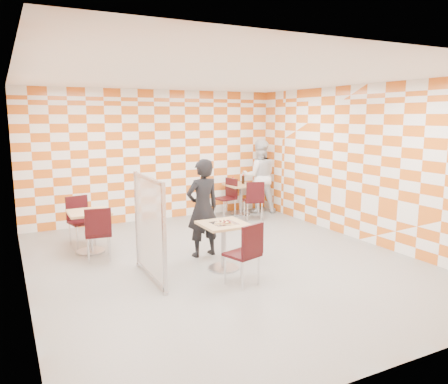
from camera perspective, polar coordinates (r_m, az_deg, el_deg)
name	(u,v)px	position (r m, az deg, el deg)	size (l,w,h in m)	color
room_shell	(210,169)	(7.51, -1.87, 2.97)	(7.00, 7.00, 7.00)	gray
main_table	(224,238)	(6.91, -0.06, -6.02)	(0.70, 0.70, 0.75)	tan
second_table	(241,194)	(10.78, 2.21, -0.25)	(0.70, 0.70, 0.75)	tan
empty_table	(89,224)	(8.11, -17.16, -4.08)	(0.70, 0.70, 0.75)	tan
chair_main_front	(247,250)	(6.22, 3.01, -7.51)	(0.53, 0.54, 0.92)	black
chair_second_front	(254,198)	(10.11, 3.95, -0.74)	(0.53, 0.53, 0.92)	black
chair_second_side	(228,194)	(10.52, 0.53, -0.30)	(0.51, 0.50, 0.92)	black
chair_empty_near	(98,230)	(7.55, -16.12, -4.77)	(0.47, 0.48, 0.92)	black
chair_empty_far	(80,216)	(8.64, -18.35, -3.06)	(0.51, 0.51, 0.92)	black
partition	(149,228)	(6.49, -9.71, -4.65)	(0.08, 1.38, 1.55)	white
man_dark	(203,208)	(7.50, -2.80, -2.11)	(0.62, 0.41, 1.69)	black
man_white	(259,176)	(10.98, 4.63, 2.05)	(0.89, 0.69, 1.83)	white
pizza_on_foil	(224,222)	(6.83, 0.00, -3.97)	(0.40, 0.40, 0.04)	silver
sport_bottle	(233,181)	(10.67, 1.18, 1.44)	(0.06, 0.06, 0.20)	white
soda_bottle	(243,180)	(10.81, 2.51, 1.62)	(0.07, 0.07, 0.23)	black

